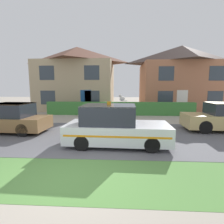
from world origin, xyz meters
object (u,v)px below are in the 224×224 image
at_px(house_left, 78,78).
at_px(house_right, 181,77).
at_px(cat, 122,98).
at_px(neighbour_car_far, 9,119).
at_px(police_car, 115,126).

bearing_deg(house_left, house_right, 1.12).
distance_m(cat, house_right, 14.08).
bearing_deg(neighbour_car_far, house_right, -135.86).
distance_m(cat, neighbour_car_far, 6.17).
relative_size(cat, house_left, 0.04).
distance_m(police_car, cat, 1.17).
relative_size(police_car, neighbour_car_far, 0.97).
relative_size(cat, house_right, 0.04).
relative_size(police_car, house_right, 0.48).
distance_m(house_left, house_right, 11.20).
xyz_separation_m(cat, house_left, (-4.87, 12.26, 1.52)).
bearing_deg(house_right, house_left, -178.88).
height_order(police_car, house_left, house_left).
bearing_deg(neighbour_car_far, cat, 167.38).
relative_size(neighbour_car_far, house_right, 0.50).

